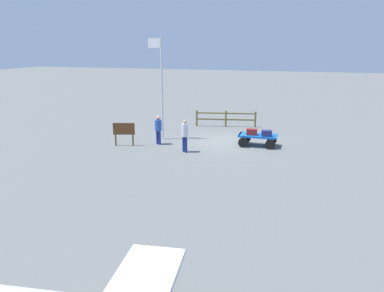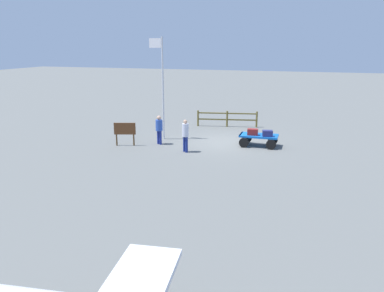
{
  "view_description": "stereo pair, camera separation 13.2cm",
  "coord_description": "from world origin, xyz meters",
  "px_view_note": "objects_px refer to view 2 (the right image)",
  "views": [
    {
      "loc": [
        -4.41,
        20.34,
        5.32
      ],
      "look_at": [
        0.02,
        6.0,
        1.3
      ],
      "focal_mm": 35.57,
      "sensor_mm": 36.0,
      "label": 1
    },
    {
      "loc": [
        -4.53,
        20.3,
        5.32
      ],
      "look_at": [
        0.02,
        6.0,
        1.3
      ],
      "focal_mm": 35.57,
      "sensor_mm": 36.0,
      "label": 2
    }
  ],
  "objects_px": {
    "flagpole": "(162,82)",
    "signboard": "(125,130)",
    "suitcase_navy": "(268,133)",
    "suitcase_grey": "(253,132)",
    "luggage_cart": "(258,138)",
    "worker_trailing": "(159,127)",
    "worker_lead": "(185,134)"
  },
  "relations": [
    {
      "from": "worker_lead",
      "to": "suitcase_grey",
      "type": "bearing_deg",
      "value": -145.03
    },
    {
      "from": "luggage_cart",
      "to": "signboard",
      "type": "height_order",
      "value": "signboard"
    },
    {
      "from": "suitcase_navy",
      "to": "worker_trailing",
      "type": "xyz_separation_m",
      "value": [
        5.73,
        1.03,
        0.16
      ]
    },
    {
      "from": "flagpole",
      "to": "worker_lead",
      "type": "bearing_deg",
      "value": 133.7
    },
    {
      "from": "luggage_cart",
      "to": "suitcase_navy",
      "type": "xyz_separation_m",
      "value": [
        -0.5,
        0.23,
        0.33
      ]
    },
    {
      "from": "worker_lead",
      "to": "signboard",
      "type": "distance_m",
      "value": 3.52
    },
    {
      "from": "suitcase_navy",
      "to": "suitcase_grey",
      "type": "bearing_deg",
      "value": -5.0
    },
    {
      "from": "luggage_cart",
      "to": "suitcase_navy",
      "type": "bearing_deg",
      "value": 154.88
    },
    {
      "from": "suitcase_grey",
      "to": "flagpole",
      "type": "bearing_deg",
      "value": -1.03
    },
    {
      "from": "flagpole",
      "to": "signboard",
      "type": "distance_m",
      "value": 3.45
    },
    {
      "from": "suitcase_navy",
      "to": "signboard",
      "type": "relative_size",
      "value": 0.46
    },
    {
      "from": "worker_trailing",
      "to": "signboard",
      "type": "relative_size",
      "value": 1.26
    },
    {
      "from": "flagpole",
      "to": "luggage_cart",
      "type": "bearing_deg",
      "value": -179.26
    },
    {
      "from": "worker_lead",
      "to": "flagpole",
      "type": "height_order",
      "value": "flagpole"
    },
    {
      "from": "flagpole",
      "to": "worker_trailing",
      "type": "bearing_deg",
      "value": 103.09
    },
    {
      "from": "suitcase_grey",
      "to": "signboard",
      "type": "bearing_deg",
      "value": 16.43
    },
    {
      "from": "flagpole",
      "to": "suitcase_navy",
      "type": "bearing_deg",
      "value": 178.44
    },
    {
      "from": "worker_lead",
      "to": "worker_trailing",
      "type": "xyz_separation_m",
      "value": [
        1.87,
        -1.05,
        -0.02
      ]
    },
    {
      "from": "luggage_cart",
      "to": "worker_trailing",
      "type": "height_order",
      "value": "worker_trailing"
    },
    {
      "from": "luggage_cart",
      "to": "worker_lead",
      "type": "distance_m",
      "value": 4.11
    },
    {
      "from": "suitcase_grey",
      "to": "suitcase_navy",
      "type": "xyz_separation_m",
      "value": [
        -0.79,
        0.07,
        -0.01
      ]
    },
    {
      "from": "suitcase_navy",
      "to": "worker_lead",
      "type": "bearing_deg",
      "value": 28.27
    },
    {
      "from": "flagpole",
      "to": "signboard",
      "type": "relative_size",
      "value": 4.56
    },
    {
      "from": "suitcase_grey",
      "to": "suitcase_navy",
      "type": "bearing_deg",
      "value": 175.0
    },
    {
      "from": "worker_trailing",
      "to": "flagpole",
      "type": "relative_size",
      "value": 0.28
    },
    {
      "from": "suitcase_navy",
      "to": "worker_lead",
      "type": "xyz_separation_m",
      "value": [
        3.86,
        2.08,
        0.18
      ]
    },
    {
      "from": "suitcase_navy",
      "to": "worker_trailing",
      "type": "relative_size",
      "value": 0.37
    },
    {
      "from": "suitcase_navy",
      "to": "flagpole",
      "type": "distance_m",
      "value": 6.51
    },
    {
      "from": "signboard",
      "to": "suitcase_navy",
      "type": "bearing_deg",
      "value": -165.76
    },
    {
      "from": "suitcase_navy",
      "to": "worker_trailing",
      "type": "bearing_deg",
      "value": 10.14
    },
    {
      "from": "worker_lead",
      "to": "worker_trailing",
      "type": "bearing_deg",
      "value": -29.44
    },
    {
      "from": "worker_lead",
      "to": "flagpole",
      "type": "xyz_separation_m",
      "value": [
        2.14,
        -2.24,
        2.31
      ]
    }
  ]
}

